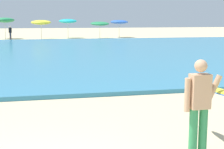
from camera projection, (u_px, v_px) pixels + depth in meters
name	position (u px, v px, depth m)	size (l,w,h in m)	color
sea	(37.00, 52.00, 23.58)	(120.00, 28.00, 0.14)	teal
surfer_with_board	(211.00, 99.00, 5.88)	(0.96, 2.59, 1.73)	#338E56
beach_umbrella_2	(5.00, 20.00, 39.71)	(2.21, 2.24, 2.52)	beige
beach_umbrella_3	(41.00, 22.00, 38.86)	(2.29, 2.31, 2.25)	beige
beach_umbrella_4	(68.00, 21.00, 41.27)	(2.20, 2.23, 2.38)	beige
beach_umbrella_5	(100.00, 24.00, 40.50)	(2.25, 2.28, 2.08)	beige
beach_umbrella_6	(119.00, 22.00, 42.78)	(2.24, 2.26, 2.20)	beige
beachgoer_near_row_left	(10.00, 33.00, 37.16)	(0.32, 0.20, 1.58)	#383842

